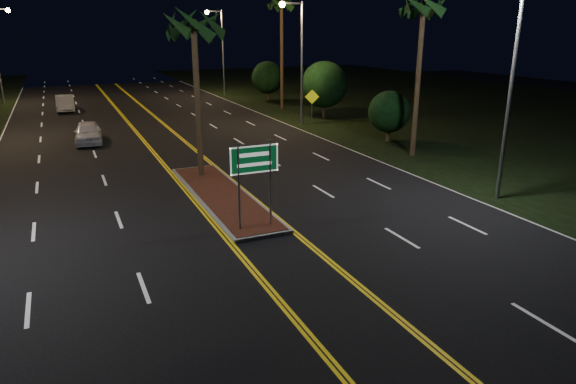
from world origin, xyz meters
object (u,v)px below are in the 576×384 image
highway_sign (254,167)px  streetlight_right_far (219,43)px  streetlight_right_near (507,66)px  car_far (65,102)px  shrub_mid (324,85)px  shrub_far (268,77)px  palm_right_far (282,4)px  palm_median (193,25)px  palm_right_near (424,7)px  median_island (222,196)px  warning_sign (312,101)px  car_near (88,131)px  streetlight_right_mid (297,49)px  shrub_near (389,112)px

highway_sign → streetlight_right_far: (10.61, 39.20, 3.25)m
highway_sign → streetlight_right_near: 11.13m
streetlight_right_near → car_far: bearing=115.0°
shrub_mid → shrub_far: (-0.20, 12.00, -0.39)m
highway_sign → palm_right_far: (12.80, 27.20, 6.74)m
shrub_far → palm_median: bearing=-118.4°
palm_right_near → median_island: bearing=-166.5°
median_island → car_far: (-5.57, 29.68, 0.74)m
streetlight_right_near → shrub_far: size_ratio=2.27×
streetlight_right_near → palm_right_far: bearing=85.5°
shrub_mid → warning_sign: shrub_mid is taller
median_island → highway_sign: 4.80m
median_island → palm_median: palm_median is taller
streetlight_right_far → car_far: bearing=-161.8°
shrub_mid → car_near: bearing=-172.1°
palm_right_far → car_near: (-17.38, -8.57, -8.34)m
streetlight_right_mid → shrub_mid: 4.90m
streetlight_right_far → car_near: (-15.19, -20.57, -4.85)m
palm_right_near → shrub_mid: 15.11m
highway_sign → shrub_mid: bearing=56.6°
palm_median → shrub_mid: bearing=44.0°
shrub_mid → car_far: 23.40m
streetlight_right_mid → shrub_near: bearing=-70.2°
palm_median → shrub_near: (13.50, 3.50, -5.33)m
streetlight_right_far → car_far: size_ratio=1.82×
palm_right_far → shrub_far: size_ratio=2.60×
highway_sign → car_near: (-4.58, 18.63, -1.60)m
palm_median → warning_sign: bearing=44.1°
shrub_far → car_far: (-19.37, 0.68, -1.51)m
streetlight_right_far → palm_right_near: bearing=-86.6°
highway_sign → streetlight_right_far: streetlight_right_far is taller
median_island → palm_right_far: (12.80, 23.00, 9.06)m
highway_sign → palm_right_near: size_ratio=0.34×
streetlight_right_far → palm_median: (-10.61, -31.50, 1.62)m
streetlight_right_near → streetlight_right_far: size_ratio=1.00×
highway_sign → car_near: size_ratio=0.66×
median_island → streetlight_right_mid: streetlight_right_mid is taller
streetlight_right_mid → palm_right_far: bearing=74.7°
palm_right_near → palm_right_far: bearing=89.1°
streetlight_right_mid → car_near: 15.96m
palm_median → car_near: palm_median is taller
palm_median → shrub_far: palm_median is taller
median_island → palm_right_near: size_ratio=1.10×
car_far → warning_sign: (17.47, -14.67, 0.89)m
palm_right_near → streetlight_right_far: bearing=93.4°
shrub_mid → car_near: (-18.58, -2.57, -1.92)m
median_island → shrub_near: 15.32m
palm_right_far → median_island: bearing=-119.1°
streetlight_right_mid → palm_median: bearing=-132.7°
palm_right_far → shrub_near: 17.56m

